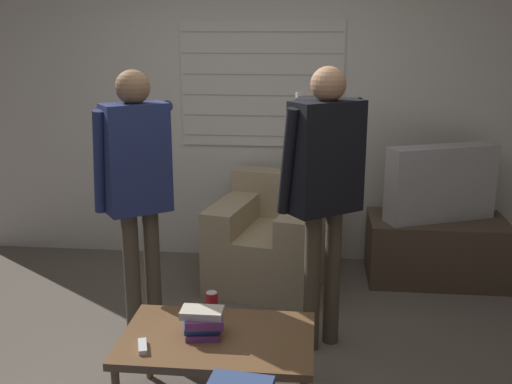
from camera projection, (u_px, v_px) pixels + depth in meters
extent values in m
plane|color=#665B51|center=(225.00, 383.00, 3.38)|extent=(16.00, 16.00, 0.00)
cube|color=silver|center=(260.00, 111.00, 5.00)|extent=(5.20, 0.06, 2.55)
cube|color=silver|center=(262.00, 85.00, 4.90)|extent=(1.33, 0.02, 1.01)
cube|color=#A4A099|center=(261.00, 136.00, 5.00)|extent=(1.31, 0.00, 0.01)
cube|color=#A4A099|center=(261.00, 116.00, 4.96)|extent=(1.31, 0.00, 0.01)
cube|color=#A4A099|center=(261.00, 95.00, 4.91)|extent=(1.31, 0.00, 0.01)
cube|color=#A4A099|center=(262.00, 75.00, 4.87)|extent=(1.31, 0.00, 0.01)
cube|color=#A4A099|center=(262.00, 53.00, 4.83)|extent=(1.31, 0.00, 0.01)
cube|color=#A4A099|center=(262.00, 32.00, 4.78)|extent=(1.31, 0.00, 0.01)
cube|color=tan|center=(269.00, 255.00, 4.68)|extent=(0.97, 1.04, 0.45)
cube|color=tan|center=(282.00, 193.00, 4.89)|extent=(0.82, 0.37, 0.38)
cube|color=tan|center=(305.00, 219.00, 4.51)|extent=(0.42, 0.92, 0.20)
cube|color=tan|center=(235.00, 212.00, 4.68)|extent=(0.42, 0.92, 0.20)
cube|color=brown|center=(218.00, 340.00, 3.02)|extent=(0.97, 0.63, 0.04)
cylinder|color=brown|center=(148.00, 346.00, 3.39)|extent=(0.04, 0.04, 0.40)
cylinder|color=brown|center=(306.00, 355.00, 3.30)|extent=(0.04, 0.04, 0.40)
cube|color=#4C3D2D|center=(436.00, 249.00, 4.74)|extent=(1.06, 0.59, 0.50)
cube|color=#B2B2B7|center=(441.00, 183.00, 4.60)|extent=(0.88, 0.52, 0.58)
cube|color=black|center=(433.00, 180.00, 4.70)|extent=(0.69, 0.30, 0.48)
cylinder|color=#4C4233|center=(132.00, 280.00, 3.70)|extent=(0.10, 0.10, 0.87)
cylinder|color=#4C4233|center=(153.00, 276.00, 3.76)|extent=(0.10, 0.10, 0.87)
cube|color=navy|center=(136.00, 159.00, 3.53)|extent=(0.42, 0.38, 0.65)
sphere|color=#846042|center=(133.00, 87.00, 3.42)|extent=(0.20, 0.20, 0.20)
cylinder|color=navy|center=(99.00, 162.00, 3.47)|extent=(0.15, 0.17, 0.62)
cylinder|color=navy|center=(150.00, 112.00, 3.83)|extent=(0.42, 0.54, 0.20)
cube|color=black|center=(135.00, 117.00, 4.10)|extent=(0.06, 0.07, 0.13)
cylinder|color=#4C4233|center=(312.00, 282.00, 3.65)|extent=(0.10, 0.10, 0.88)
cylinder|color=#4C4233|center=(332.00, 277.00, 3.72)|extent=(0.10, 0.10, 0.88)
cube|color=black|center=(326.00, 157.00, 3.49)|extent=(0.47, 0.42, 0.66)
sphere|color=#A87A56|center=(328.00, 84.00, 3.38)|extent=(0.20, 0.20, 0.20)
cylinder|color=black|center=(288.00, 162.00, 3.41)|extent=(0.15, 0.17, 0.63)
cylinder|color=black|center=(327.00, 103.00, 3.79)|extent=(0.43, 0.55, 0.12)
cube|color=white|center=(299.00, 102.00, 4.06)|extent=(0.05, 0.05, 0.13)
cube|color=#75387F|center=(203.00, 332.00, 3.03)|extent=(0.19, 0.19, 0.03)
cube|color=#284C89|center=(202.00, 326.00, 3.02)|extent=(0.21, 0.17, 0.03)
cube|color=#75387F|center=(205.00, 320.00, 3.00)|extent=(0.21, 0.18, 0.04)
cube|color=beige|center=(202.00, 313.00, 2.99)|extent=(0.21, 0.12, 0.04)
cylinder|color=red|center=(212.00, 303.00, 3.24)|extent=(0.07, 0.07, 0.12)
cylinder|color=silver|center=(212.00, 293.00, 3.22)|extent=(0.06, 0.06, 0.00)
cube|color=white|center=(143.00, 346.00, 2.89)|extent=(0.08, 0.14, 0.02)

